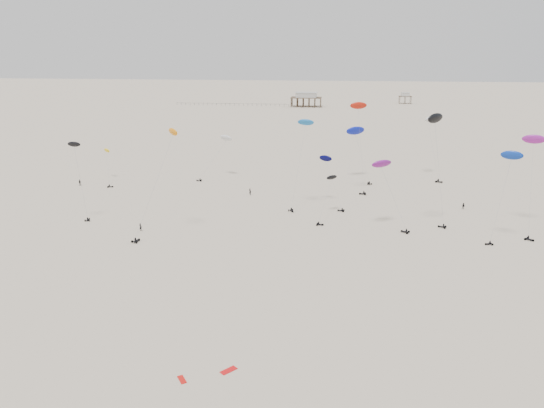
# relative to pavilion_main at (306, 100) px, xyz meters

# --- Properties ---
(ground_plane) EXTENTS (900.00, 900.00, 0.00)m
(ground_plane) POSITION_rel_pavilion_main_xyz_m (10.00, -150.00, -4.22)
(ground_plane) COLOR #C4B39C
(pavilion_main) EXTENTS (21.00, 13.00, 9.80)m
(pavilion_main) POSITION_rel_pavilion_main_xyz_m (0.00, 0.00, 0.00)
(pavilion_main) COLOR brown
(pavilion_main) RESTS_ON ground
(pavilion_small) EXTENTS (9.00, 7.00, 8.00)m
(pavilion_small) POSITION_rel_pavilion_main_xyz_m (70.00, 30.00, -0.74)
(pavilion_small) COLOR brown
(pavilion_small) RESTS_ON ground
(pier_fence) EXTENTS (80.20, 0.20, 1.50)m
(pier_fence) POSITION_rel_pavilion_main_xyz_m (-52.00, -0.00, -3.45)
(pier_fence) COLOR black
(pier_fence) RESTS_ON ground
(rig_0) EXTENTS (5.86, 9.79, 22.37)m
(rig_0) POSITION_rel_pavilion_main_xyz_m (14.70, -238.80, 12.28)
(rig_0) COLOR black
(rig_0) RESTS_ON ground
(rig_1) EXTENTS (4.56, 3.14, 18.68)m
(rig_1) POSITION_rel_pavilion_main_xyz_m (-35.71, -256.88, 7.27)
(rig_1) COLOR black
(rig_1) RESTS_ON ground
(rig_2) EXTENTS (7.19, 7.55, 18.97)m
(rig_2) POSITION_rel_pavilion_main_xyz_m (58.60, -257.84, 10.90)
(rig_2) COLOR black
(rig_2) RESTS_ON ground
(rig_3) EXTENTS (6.13, 15.60, 19.98)m
(rig_3) POSITION_rel_pavilion_main_xyz_m (52.07, -200.47, 9.23)
(rig_3) COLOR black
(rig_3) RESTS_ON ground
(rig_4) EXTENTS (8.94, 12.85, 23.56)m
(rig_4) POSITION_rel_pavilion_main_xyz_m (-13.64, -263.81, 10.33)
(rig_4) COLOR black
(rig_4) RESTS_ON ground
(rig_5) EXTENTS (6.62, 16.03, 22.45)m
(rig_5) POSITION_rel_pavilion_main_xyz_m (66.71, -247.45, 12.00)
(rig_5) COLOR black
(rig_5) RESTS_ON ground
(rig_6) EXTENTS (4.84, 13.99, 14.17)m
(rig_6) POSITION_rel_pavilion_main_xyz_m (21.41, -246.89, 1.28)
(rig_6) COLOR black
(rig_6) RESTS_ON ground
(rig_7) EXTENTS (5.66, 7.72, 25.02)m
(rig_7) POSITION_rel_pavilion_main_xyz_m (29.13, -221.75, 14.79)
(rig_7) COLOR black
(rig_7) RESTS_ON ground
(rig_8) EXTENTS (9.54, 9.23, 15.92)m
(rig_8) POSITION_rel_pavilion_main_xyz_m (34.26, -252.16, 7.86)
(rig_8) COLOR black
(rig_8) RESTS_ON ground
(rig_9) EXTENTS (8.13, 14.33, 15.36)m
(rig_9) POSITION_rel_pavilion_main_xyz_m (-45.75, -219.67, 1.40)
(rig_9) COLOR black
(rig_9) RESTS_ON ground
(rig_10) EXTENTS (7.45, 12.37, 15.00)m
(rig_10) POSITION_rel_pavilion_main_xyz_m (21.63, -235.34, 4.10)
(rig_10) COLOR black
(rig_10) RESTS_ON ground
(rig_11) EXTENTS (6.49, 7.92, 25.40)m
(rig_11) POSITION_rel_pavilion_main_xyz_m (45.17, -248.66, 16.67)
(rig_11) COLOR black
(rig_11) RESTS_ON ground
(rig_12) EXTENTS (8.75, 13.94, 17.45)m
(rig_12) POSITION_rel_pavilion_main_xyz_m (28.99, -205.12, 9.07)
(rig_12) COLOR black
(rig_12) RESTS_ON ground
(rig_13) EXTENTS (10.10, 12.56, 15.48)m
(rig_13) POSITION_rel_pavilion_main_xyz_m (-12.44, -208.44, 6.31)
(rig_13) COLOR black
(rig_13) RESTS_ON ground
(spectator_0) EXTENTS (0.88, 0.75, 2.05)m
(spectator_0) POSITION_rel_pavilion_main_xyz_m (-19.36, -263.05, -4.22)
(spectator_0) COLOR black
(spectator_0) RESTS_ON ground
(spectator_1) EXTENTS (1.06, 0.90, 1.89)m
(spectator_1) POSITION_rel_pavilion_main_xyz_m (55.45, -236.95, -4.22)
(spectator_1) COLOR black
(spectator_1) RESTS_ON ground
(spectator_2) EXTENTS (1.42, 1.21, 2.12)m
(spectator_2) POSITION_rel_pavilion_main_xyz_m (-51.90, -226.55, -4.22)
(spectator_2) COLOR black
(spectator_2) RESTS_ON ground
(spectator_3) EXTENTS (0.95, 0.91, 2.16)m
(spectator_3) POSITION_rel_pavilion_main_xyz_m (-0.19, -230.44, -4.22)
(spectator_3) COLOR black
(spectator_3) RESTS_ON ground
(grounded_kite_a) EXTENTS (2.13, 2.24, 0.08)m
(grounded_kite_a) POSITION_rel_pavilion_main_xyz_m (11.02, -312.87, -4.22)
(grounded_kite_a) COLOR red
(grounded_kite_a) RESTS_ON ground
(grounded_kite_b) EXTENTS (1.60, 1.88, 0.07)m
(grounded_kite_b) POSITION_rel_pavilion_main_xyz_m (5.72, -315.47, -4.22)
(grounded_kite_b) COLOR red
(grounded_kite_b) RESTS_ON ground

